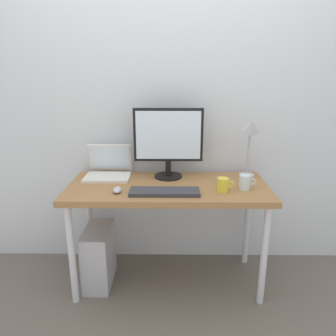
{
  "coord_description": "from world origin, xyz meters",
  "views": [
    {
      "loc": [
        0.02,
        -2.07,
        1.48
      ],
      "look_at": [
        0.0,
        0.0,
        0.86
      ],
      "focal_mm": 34.83,
      "sensor_mm": 36.0,
      "label": 1
    }
  ],
  "objects": [
    {
      "name": "coffee_mug",
      "position": [
        0.35,
        -0.12,
        0.79
      ],
      "size": [
        0.11,
        0.07,
        0.09
      ],
      "color": "yellow",
      "rests_on": "desk"
    },
    {
      "name": "mouse",
      "position": [
        -0.32,
        -0.14,
        0.76
      ],
      "size": [
        0.06,
        0.09,
        0.03
      ],
      "primitive_type": "ellipsoid",
      "color": "#B2B2B7",
      "rests_on": "desk"
    },
    {
      "name": "keyboard",
      "position": [
        -0.02,
        -0.16,
        0.75
      ],
      "size": [
        0.44,
        0.14,
        0.02
      ],
      "primitive_type": "cube",
      "color": "#333338",
      "rests_on": "desk"
    },
    {
      "name": "laptop",
      "position": [
        -0.44,
        0.19,
        0.8
      ],
      "size": [
        0.32,
        0.28,
        0.23
      ],
      "color": "silver",
      "rests_on": "desk"
    },
    {
      "name": "monitor",
      "position": [
        0.0,
        0.17,
        1.02
      ],
      "size": [
        0.49,
        0.2,
        0.5
      ],
      "color": "black",
      "rests_on": "desk"
    },
    {
      "name": "ground_plane",
      "position": [
        0.0,
        0.0,
        0.0
      ],
      "size": [
        6.0,
        6.0,
        0.0
      ],
      "primitive_type": "plane",
      "color": "#665B51"
    },
    {
      "name": "glass_cup",
      "position": [
        0.5,
        -0.08,
        0.79
      ],
      "size": [
        0.11,
        0.07,
        0.1
      ],
      "color": "silver",
      "rests_on": "desk"
    },
    {
      "name": "computer_tower",
      "position": [
        -0.5,
        -0.03,
        0.21
      ],
      "size": [
        0.18,
        0.36,
        0.42
      ],
      "primitive_type": "cube",
      "color": "#B2B2B7",
      "rests_on": "ground_plane"
    },
    {
      "name": "desk_lamp",
      "position": [
        0.58,
        0.17,
        1.05
      ],
      "size": [
        0.11,
        0.16,
        0.44
      ],
      "color": "#B2B2B7",
      "rests_on": "desk"
    },
    {
      "name": "desk",
      "position": [
        0.0,
        0.0,
        0.67
      ],
      "size": [
        1.35,
        0.6,
        0.74
      ],
      "color": "olive",
      "rests_on": "ground_plane"
    },
    {
      "name": "back_wall",
      "position": [
        0.0,
        0.36,
        1.3
      ],
      "size": [
        4.4,
        0.04,
        2.6
      ],
      "primitive_type": "cube",
      "color": "silver",
      "rests_on": "ground_plane"
    }
  ]
}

